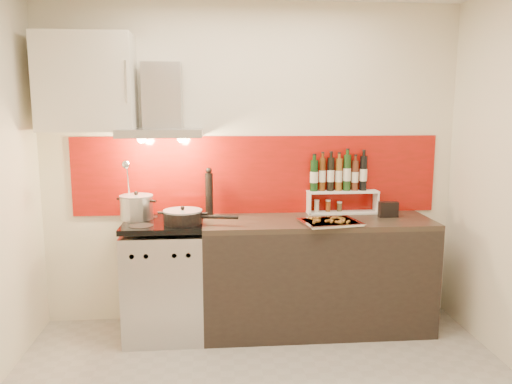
{
  "coord_description": "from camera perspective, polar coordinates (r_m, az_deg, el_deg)",
  "views": [
    {
      "loc": [
        -0.31,
        -2.68,
        1.75
      ],
      "look_at": [
        0.0,
        0.95,
        1.15
      ],
      "focal_mm": 35.0,
      "sensor_mm": 36.0,
      "label": 1
    }
  ],
  "objects": [
    {
      "name": "counter",
      "position": [
        4.08,
        6.93,
        -9.31
      ],
      "size": [
        1.8,
        0.6,
        0.9
      ],
      "color": "black",
      "rests_on": "ground"
    },
    {
      "name": "saute_pan",
      "position": [
        3.77,
        -8.27,
        -2.81
      ],
      "size": [
        0.56,
        0.29,
        0.14
      ],
      "color": "black",
      "rests_on": "range_stove"
    },
    {
      "name": "backsplash",
      "position": [
        4.12,
        0.18,
        1.96
      ],
      "size": [
        3.0,
        0.02,
        0.64
      ],
      "primitive_type": "cube",
      "color": "maroon",
      "rests_on": "back_wall"
    },
    {
      "name": "range_hood",
      "position": [
        3.94,
        -10.7,
        9.09
      ],
      "size": [
        0.62,
        0.5,
        0.61
      ],
      "color": "#B7B7BA",
      "rests_on": "back_wall"
    },
    {
      "name": "back_wall",
      "position": [
        4.11,
        -0.53,
        3.08
      ],
      "size": [
        3.4,
        0.02,
        2.6
      ],
      "primitive_type": "cube",
      "color": "silver",
      "rests_on": "ground"
    },
    {
      "name": "step_shelf",
      "position": [
        4.18,
        9.53,
        0.8
      ],
      "size": [
        0.59,
        0.16,
        0.49
      ],
      "color": "white",
      "rests_on": "counter"
    },
    {
      "name": "range_stove",
      "position": [
        4.01,
        -10.34,
        -9.83
      ],
      "size": [
        0.6,
        0.6,
        0.91
      ],
      "color": "#B7B7BA",
      "rests_on": "ground"
    },
    {
      "name": "upper_cabinet",
      "position": [
        4.02,
        -18.8,
        11.72
      ],
      "size": [
        0.7,
        0.35,
        0.72
      ],
      "primitive_type": "cube",
      "color": "beige",
      "rests_on": "back_wall"
    },
    {
      "name": "pepper_mill",
      "position": [
        4.0,
        -5.39,
        -0.14
      ],
      "size": [
        0.06,
        0.06,
        0.4
      ],
      "color": "black",
      "rests_on": "counter"
    },
    {
      "name": "stock_pot",
      "position": [
        3.99,
        -13.49,
        -1.68
      ],
      "size": [
        0.26,
        0.26,
        0.22
      ],
      "color": "#B7B7BA",
      "rests_on": "range_stove"
    },
    {
      "name": "caddy_box",
      "position": [
        4.14,
        14.89,
        -1.97
      ],
      "size": [
        0.15,
        0.06,
        0.13
      ],
      "primitive_type": "cube",
      "rotation": [
        0.0,
        0.0,
        -0.0
      ],
      "color": "black",
      "rests_on": "counter"
    },
    {
      "name": "utensil_jar",
      "position": [
        3.99,
        -14.44,
        -1.17
      ],
      "size": [
        0.1,
        0.15,
        0.48
      ],
      "color": "silver",
      "rests_on": "range_stove"
    },
    {
      "name": "baking_tray",
      "position": [
        3.81,
        8.45,
        -3.41
      ],
      "size": [
        0.48,
        0.4,
        0.03
      ],
      "color": "silver",
      "rests_on": "counter"
    }
  ]
}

